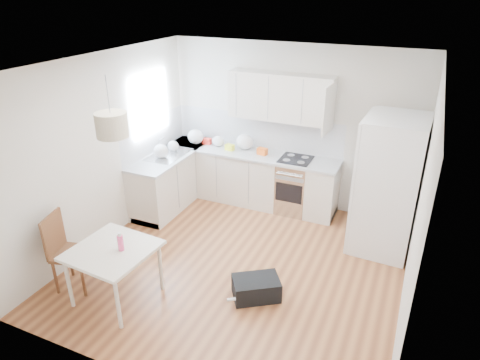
{
  "coord_description": "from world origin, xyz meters",
  "views": [
    {
      "loc": [
        1.97,
        -4.43,
        3.53
      ],
      "look_at": [
        -0.17,
        0.4,
        1.08
      ],
      "focal_mm": 32.0,
      "sensor_mm": 36.0,
      "label": 1
    }
  ],
  "objects_px": {
    "refrigerator": "(389,185)",
    "dining_table": "(113,254)",
    "dining_chair": "(73,252)",
    "gym_bag": "(256,288)"
  },
  "relations": [
    {
      "from": "dining_table",
      "to": "dining_chair",
      "type": "height_order",
      "value": "dining_chair"
    },
    {
      "from": "refrigerator",
      "to": "gym_bag",
      "type": "xyz_separation_m",
      "value": [
        -1.25,
        -1.82,
        -0.84
      ]
    },
    {
      "from": "refrigerator",
      "to": "dining_chair",
      "type": "xyz_separation_m",
      "value": [
        -3.4,
        -2.53,
        -0.47
      ]
    },
    {
      "from": "dining_chair",
      "to": "dining_table",
      "type": "bearing_deg",
      "value": -13.41
    },
    {
      "from": "refrigerator",
      "to": "dining_table",
      "type": "distance_m",
      "value": 3.77
    },
    {
      "from": "refrigerator",
      "to": "gym_bag",
      "type": "height_order",
      "value": "refrigerator"
    },
    {
      "from": "refrigerator",
      "to": "gym_bag",
      "type": "bearing_deg",
      "value": -121.92
    },
    {
      "from": "dining_table",
      "to": "dining_chair",
      "type": "distance_m",
      "value": 0.63
    },
    {
      "from": "refrigerator",
      "to": "dining_table",
      "type": "relative_size",
      "value": 2.03
    },
    {
      "from": "refrigerator",
      "to": "dining_table",
      "type": "bearing_deg",
      "value": -135.46
    }
  ]
}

